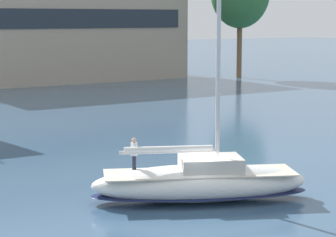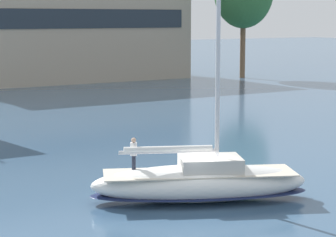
# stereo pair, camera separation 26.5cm
# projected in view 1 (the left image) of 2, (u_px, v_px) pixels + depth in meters

# --- Properties ---
(ground_plane) EXTENTS (400.00, 400.00, 0.00)m
(ground_plane) POSITION_uv_depth(u_px,v_px,m) (200.00, 201.00, 32.73)
(ground_plane) COLOR #385675
(waterfront_building) EXTENTS (36.77, 18.77, 16.92)m
(waterfront_building) POSITION_uv_depth(u_px,v_px,m) (54.00, 21.00, 95.90)
(waterfront_building) COLOR tan
(waterfront_building) RESTS_ON ground
(sailboat_main) EXTENTS (11.20, 7.33, 15.00)m
(sailboat_main) POSITION_uv_depth(u_px,v_px,m) (200.00, 181.00, 32.58)
(sailboat_main) COLOR white
(sailboat_main) RESTS_ON ground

